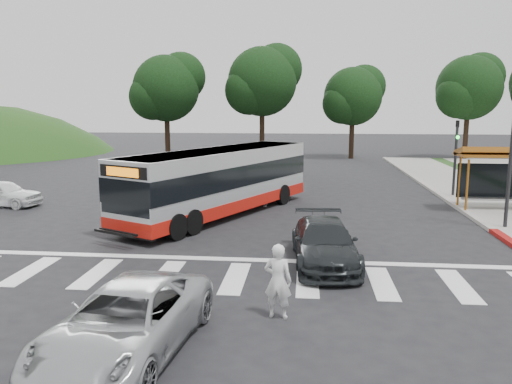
# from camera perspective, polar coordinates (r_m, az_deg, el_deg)

# --- Properties ---
(ground) EXTENTS (140.00, 140.00, 0.00)m
(ground) POSITION_cam_1_polar(r_m,az_deg,el_deg) (18.81, -0.24, -4.73)
(ground) COLOR black
(ground) RESTS_ON ground
(sidewalk_east) EXTENTS (4.00, 40.00, 0.12)m
(sidewalk_east) POSITION_cam_1_polar(r_m,az_deg,el_deg) (28.04, 24.59, -0.67)
(sidewalk_east) COLOR gray
(sidewalk_east) RESTS_ON ground
(curb_east) EXTENTS (0.30, 40.00, 0.15)m
(curb_east) POSITION_cam_1_polar(r_m,az_deg,el_deg) (27.46, 20.64, -0.58)
(curb_east) COLOR #9E9991
(curb_east) RESTS_ON ground
(crosswalk_ladder) EXTENTS (18.00, 2.60, 0.01)m
(crosswalk_ladder) POSITION_cam_1_polar(r_m,az_deg,el_deg) (14.06, -2.39, -9.79)
(crosswalk_ladder) COLOR silver
(crosswalk_ladder) RESTS_ON ground
(bus_shelter) EXTENTS (4.20, 1.60, 2.86)m
(bus_shelter) POSITION_cam_1_polar(r_m,az_deg,el_deg) (24.98, 26.63, 3.32)
(bus_shelter) COLOR #935418
(bus_shelter) RESTS_ON sidewalk_east
(traffic_signal_ne_short) EXTENTS (0.18, 0.37, 4.00)m
(traffic_signal_ne_short) POSITION_cam_1_polar(r_m,az_deg,el_deg) (27.79, 21.88, 4.47)
(traffic_signal_ne_short) COLOR black
(traffic_signal_ne_short) RESTS_ON ground
(tree_ne_a) EXTENTS (6.16, 5.74, 9.30)m
(tree_ne_a) POSITION_cam_1_polar(r_m,az_deg,el_deg) (48.34, 23.24, 11.00)
(tree_ne_a) COLOR black
(tree_ne_a) RESTS_ON parking_lot
(tree_north_a) EXTENTS (6.60, 6.15, 10.17)m
(tree_north_a) POSITION_cam_1_polar(r_m,az_deg,el_deg) (44.40, 0.82, 12.63)
(tree_north_a) COLOR black
(tree_north_a) RESTS_ON ground
(tree_north_b) EXTENTS (5.72, 5.33, 8.43)m
(tree_north_b) POSITION_cam_1_polar(r_m,az_deg,el_deg) (46.37, 11.10, 10.77)
(tree_north_b) COLOR black
(tree_north_b) RESTS_ON ground
(tree_north_c) EXTENTS (6.16, 5.74, 9.30)m
(tree_north_c) POSITION_cam_1_polar(r_m,az_deg,el_deg) (43.83, -10.12, 11.70)
(tree_north_c) COLOR black
(tree_north_c) RESTS_ON ground
(transit_bus) EXTENTS (7.09, 11.05, 2.88)m
(transit_bus) POSITION_cam_1_polar(r_m,az_deg,el_deg) (21.73, -4.08, 1.08)
(transit_bus) COLOR #B1B3B6
(transit_bus) RESTS_ON ground
(pedestrian) EXTENTS (0.69, 0.51, 1.72)m
(pedestrian) POSITION_cam_1_polar(r_m,az_deg,el_deg) (11.34, 2.52, -10.11)
(pedestrian) COLOR white
(pedestrian) RESTS_ON ground
(dark_sedan) EXTENTS (2.16, 4.63, 1.31)m
(dark_sedan) POSITION_cam_1_polar(r_m,az_deg,el_deg) (15.23, 7.83, -5.77)
(dark_sedan) COLOR #222527
(dark_sedan) RESTS_ON ground
(silver_suv_south) EXTENTS (2.73, 4.97, 1.32)m
(silver_suv_south) POSITION_cam_1_polar(r_m,az_deg,el_deg) (10.13, -14.60, -14.14)
(silver_suv_south) COLOR #B1B3B6
(silver_suv_south) RESTS_ON ground
(west_car_white) EXTENTS (3.82, 1.80, 1.26)m
(west_car_white) POSITION_cam_1_polar(r_m,az_deg,el_deg) (26.62, -27.04, -0.12)
(west_car_white) COLOR white
(west_car_white) RESTS_ON ground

